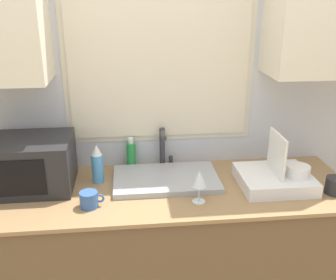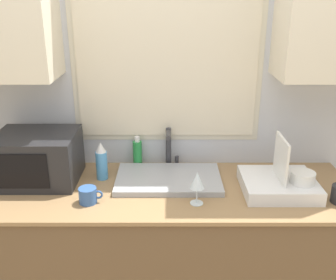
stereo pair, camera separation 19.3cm
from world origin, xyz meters
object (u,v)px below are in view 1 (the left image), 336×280
microwave (31,163)px  soap_bottle (131,154)px  faucet (163,145)px  dish_rack (276,177)px  spray_bottle (97,164)px  wine_glass (199,180)px  mug_near_sink (89,200)px

microwave → soap_bottle: (0.52, 0.19, -0.05)m
faucet → dish_rack: size_ratio=0.63×
spray_bottle → wine_glass: bearing=-28.6°
faucet → microwave: size_ratio=0.55×
spray_bottle → soap_bottle: (0.18, 0.17, -0.02)m
microwave → dish_rack: bearing=-5.7°
faucet → spray_bottle: (-0.37, -0.15, -0.03)m
soap_bottle → mug_near_sink: 0.48m
spray_bottle → mug_near_sink: spray_bottle is taller
spray_bottle → mug_near_sink: 0.27m
faucet → mug_near_sink: 0.58m
faucet → soap_bottle: faucet is taller
dish_rack → wine_glass: size_ratio=2.22×
microwave → spray_bottle: bearing=3.1°
microwave → wine_glass: size_ratio=2.54×
dish_rack → soap_bottle: (-0.76, 0.32, 0.03)m
dish_rack → mug_near_sink: size_ratio=3.17×
dish_rack → mug_near_sink: (-0.97, -0.12, -0.01)m
dish_rack → mug_near_sink: 0.97m
microwave → spray_bottle: size_ratio=2.00×
soap_bottle → wine_glass: (0.32, -0.44, 0.04)m
microwave → spray_bottle: (0.34, 0.02, -0.03)m
microwave → dish_rack: size_ratio=1.14×
microwave → dish_rack: dish_rack is taller
wine_glass → soap_bottle: bearing=125.7°
microwave → wine_glass: bearing=-16.9°
faucet → spray_bottle: size_ratio=1.10×
faucet → wine_glass: 0.45m
wine_glass → faucet: bearing=107.2°
faucet → mug_near_sink: (-0.40, -0.42, -0.10)m
faucet → microwave: (-0.71, -0.17, -0.00)m
dish_rack → wine_glass: 0.46m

